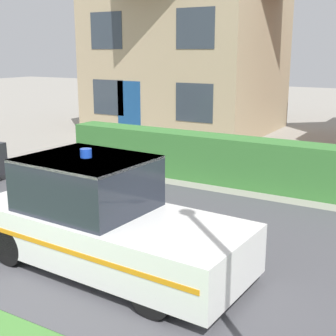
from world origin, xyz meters
TOP-DOWN VIEW (x-y plane):
  - road_strip at (0.00, 4.19)m, footprint 28.00×5.97m
  - garden_hedge at (0.84, 8.06)m, footprint 9.72×0.78m
  - police_car at (0.73, 2.86)m, footprint 4.33×1.88m
  - house_left at (-4.20, 14.71)m, footprint 6.92×6.15m

SIDE VIEW (x-z plane):
  - road_strip at x=0.00m, z-range 0.00..0.01m
  - garden_hedge at x=0.84m, z-range 0.00..1.15m
  - police_car at x=0.73m, z-range -0.15..1.63m
  - house_left at x=-4.20m, z-range 0.08..7.65m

